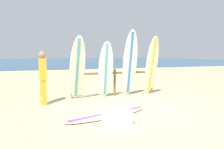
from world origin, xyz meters
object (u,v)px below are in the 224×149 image
(surfboard_lying_on_sand, at_px, (108,115))
(cooler_box, at_px, (117,118))
(surfboard_leaning_center_left, at_px, (130,63))
(beachgoer_standing, at_px, (43,76))
(surfboard_leaning_left, at_px, (106,70))
(surfboard_rack, at_px, (115,78))
(surfboard_leaning_far_left, at_px, (77,69))
(surfboard_leaning_center, at_px, (152,66))

(surfboard_lying_on_sand, xyz_separation_m, cooler_box, (-0.07, -0.80, 0.14))
(surfboard_leaning_center_left, relative_size, beachgoer_standing, 1.48)
(surfboard_leaning_left, xyz_separation_m, surfboard_lying_on_sand, (-0.71, -2.28, -1.02))
(beachgoer_standing, bearing_deg, surfboard_lying_on_sand, -50.89)
(surfboard_rack, xyz_separation_m, surfboard_lying_on_sand, (-1.18, -2.57, -0.67))
(surfboard_rack, distance_m, surfboard_leaning_center_left, 0.83)
(surfboard_leaning_far_left, bearing_deg, surfboard_leaning_left, 5.88)
(surfboard_rack, height_order, beachgoer_standing, beachgoer_standing)
(surfboard_leaning_center, distance_m, surfboard_lying_on_sand, 3.68)
(surfboard_rack, distance_m, surfboard_lying_on_sand, 2.91)
(surfboard_lying_on_sand, height_order, beachgoer_standing, beachgoer_standing)
(surfboard_leaning_center_left, relative_size, surfboard_lying_on_sand, 1.00)
(surfboard_leaning_center_left, height_order, surfboard_lying_on_sand, surfboard_leaning_center_left)
(surfboard_rack, relative_size, surfboard_leaning_far_left, 1.52)
(surfboard_leaning_center, distance_m, beachgoer_standing, 4.22)
(surfboard_rack, bearing_deg, surfboard_leaning_center, -11.60)
(surfboard_lying_on_sand, bearing_deg, surfboard_leaning_center_left, 53.33)
(surfboard_leaning_far_left, distance_m, surfboard_leaning_center, 3.04)
(surfboard_leaning_left, height_order, surfboard_lying_on_sand, surfboard_leaning_left)
(surfboard_leaning_far_left, height_order, surfboard_leaning_center_left, surfboard_leaning_center_left)
(surfboard_leaning_left, height_order, cooler_box, surfboard_leaning_left)
(surfboard_leaning_far_left, distance_m, surfboard_leaning_left, 1.10)
(surfboard_rack, xyz_separation_m, surfboard_leaning_left, (-0.47, -0.30, 0.35))
(surfboard_rack, xyz_separation_m, surfboard_leaning_center, (1.48, -0.30, 0.47))
(beachgoer_standing, bearing_deg, surfboard_leaning_center_left, 7.07)
(surfboard_leaning_center, relative_size, cooler_box, 3.92)
(surfboard_leaning_center_left, bearing_deg, beachgoer_standing, -172.93)
(surfboard_lying_on_sand, xyz_separation_m, beachgoer_standing, (-1.54, 1.89, 0.92))
(surfboard_leaning_far_left, relative_size, surfboard_lying_on_sand, 0.89)
(surfboard_lying_on_sand, bearing_deg, surfboard_leaning_far_left, 99.91)
(surfboard_leaning_center, bearing_deg, surfboard_leaning_left, 179.84)
(surfboard_leaning_left, xyz_separation_m, surfboard_leaning_center, (1.95, -0.01, 0.12))
(surfboard_rack, bearing_deg, surfboard_leaning_far_left, -165.25)
(surfboard_leaning_far_left, distance_m, beachgoer_standing, 1.21)
(surfboard_leaning_far_left, bearing_deg, cooler_box, -83.99)
(surfboard_leaning_left, distance_m, surfboard_leaning_center, 1.96)
(surfboard_leaning_far_left, bearing_deg, surfboard_leaning_center_left, 3.63)
(surfboard_leaning_left, relative_size, cooler_box, 3.52)
(surfboard_leaning_center_left, height_order, beachgoer_standing, surfboard_leaning_center_left)
(cooler_box, bearing_deg, surfboard_leaning_left, 61.64)
(surfboard_leaning_far_left, height_order, cooler_box, surfboard_leaning_far_left)
(surfboard_rack, xyz_separation_m, cooler_box, (-1.25, -3.37, -0.52))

